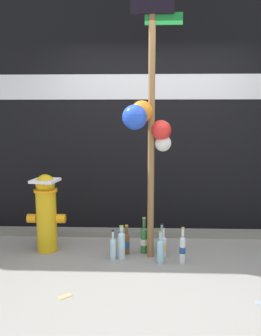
{
  "coord_description": "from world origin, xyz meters",
  "views": [
    {
      "loc": [
        -0.14,
        -3.3,
        1.59
      ],
      "look_at": [
        -0.28,
        0.52,
        1.0
      ],
      "focal_mm": 38.57,
      "sensor_mm": 36.0,
      "label": 1
    }
  ],
  "objects_px": {
    "bottle_1": "(163,246)",
    "bottle_2": "(113,248)",
    "bottle_6": "(122,244)",
    "bottle_7": "(162,242)",
    "bottle_4": "(160,250)",
    "bottle_5": "(182,249)",
    "bottle_0": "(127,243)",
    "memorial_post": "(150,105)",
    "bottle_3": "(144,239)",
    "fire_hydrant": "(46,211)"
  },
  "relations": [
    {
      "from": "bottle_1",
      "to": "bottle_7",
      "type": "bearing_deg",
      "value": 96.66
    },
    {
      "from": "bottle_4",
      "to": "bottle_5",
      "type": "relative_size",
      "value": 0.89
    },
    {
      "from": "bottle_1",
      "to": "bottle_2",
      "type": "distance_m",
      "value": 0.56
    },
    {
      "from": "bottle_2",
      "to": "bottle_5",
      "type": "xyz_separation_m",
      "value": [
        0.74,
        -0.07,
        0.03
      ]
    },
    {
      "from": "bottle_0",
      "to": "bottle_6",
      "type": "height_order",
      "value": "bottle_6"
    },
    {
      "from": "bottle_4",
      "to": "fire_hydrant",
      "type": "bearing_deg",
      "value": 166.56
    },
    {
      "from": "bottle_6",
      "to": "bottle_7",
      "type": "xyz_separation_m",
      "value": [
        0.45,
        0.18,
        -0.03
      ]
    },
    {
      "from": "bottle_4",
      "to": "bottle_7",
      "type": "xyz_separation_m",
      "value": [
        0.03,
        0.29,
        -0.01
      ]
    },
    {
      "from": "bottle_3",
      "to": "bottle_1",
      "type": "bearing_deg",
      "value": -26.57
    },
    {
      "from": "fire_hydrant",
      "to": "bottle_6",
      "type": "bearing_deg",
      "value": -12.71
    },
    {
      "from": "bottle_2",
      "to": "bottle_6",
      "type": "height_order",
      "value": "bottle_6"
    },
    {
      "from": "bottle_2",
      "to": "bottle_3",
      "type": "height_order",
      "value": "bottle_3"
    },
    {
      "from": "memorial_post",
      "to": "bottle_4",
      "type": "bearing_deg",
      "value": -52.15
    },
    {
      "from": "bottle_1",
      "to": "bottle_6",
      "type": "xyz_separation_m",
      "value": [
        -0.46,
        -0.06,
        0.04
      ]
    },
    {
      "from": "bottle_7",
      "to": "bottle_2",
      "type": "bearing_deg",
      "value": -158.34
    },
    {
      "from": "bottle_0",
      "to": "bottle_1",
      "type": "bearing_deg",
      "value": -8.67
    },
    {
      "from": "fire_hydrant",
      "to": "bottle_6",
      "type": "relative_size",
      "value": 2.41
    },
    {
      "from": "bottle_1",
      "to": "bottle_2",
      "type": "bearing_deg",
      "value": -170.03
    },
    {
      "from": "bottle_1",
      "to": "bottle_4",
      "type": "bearing_deg",
      "value": -103.7
    },
    {
      "from": "fire_hydrant",
      "to": "bottle_4",
      "type": "xyz_separation_m",
      "value": [
        1.29,
        -0.31,
        -0.33
      ]
    },
    {
      "from": "bottle_2",
      "to": "bottle_4",
      "type": "bearing_deg",
      "value": -8.52
    },
    {
      "from": "bottle_5",
      "to": "bottle_7",
      "type": "xyz_separation_m",
      "value": [
        -0.21,
        0.28,
        -0.03
      ]
    },
    {
      "from": "bottle_1",
      "to": "bottle_7",
      "type": "xyz_separation_m",
      "value": [
        -0.01,
        0.12,
        0.01
      ]
    },
    {
      "from": "bottle_0",
      "to": "bottle_1",
      "type": "relative_size",
      "value": 0.98
    },
    {
      "from": "bottle_5",
      "to": "fire_hydrant",
      "type": "bearing_deg",
      "value": 168.78
    },
    {
      "from": "memorial_post",
      "to": "bottle_4",
      "type": "xyz_separation_m",
      "value": [
        0.12,
        -0.15,
        -1.52
      ]
    },
    {
      "from": "memorial_post",
      "to": "bottle_3",
      "type": "relative_size",
      "value": 7.02
    },
    {
      "from": "bottle_4",
      "to": "bottle_6",
      "type": "xyz_separation_m",
      "value": [
        -0.42,
        0.11,
        0.02
      ]
    },
    {
      "from": "bottle_5",
      "to": "bottle_6",
      "type": "bearing_deg",
      "value": 170.78
    },
    {
      "from": "bottle_0",
      "to": "bottle_4",
      "type": "xyz_separation_m",
      "value": [
        0.37,
        -0.24,
        0.01
      ]
    },
    {
      "from": "memorial_post",
      "to": "bottle_4",
      "type": "height_order",
      "value": "memorial_post"
    },
    {
      "from": "bottle_0",
      "to": "bottle_3",
      "type": "bearing_deg",
      "value": 12.88
    },
    {
      "from": "bottle_6",
      "to": "bottle_7",
      "type": "bearing_deg",
      "value": 21.74
    },
    {
      "from": "memorial_post",
      "to": "bottle_7",
      "type": "xyz_separation_m",
      "value": [
        0.15,
        0.14,
        -1.53
      ]
    },
    {
      "from": "memorial_post",
      "to": "bottle_4",
      "type": "distance_m",
      "value": 1.53
    },
    {
      "from": "bottle_0",
      "to": "bottle_6",
      "type": "xyz_separation_m",
      "value": [
        -0.05,
        -0.12,
        0.03
      ]
    },
    {
      "from": "bottle_0",
      "to": "bottle_7",
      "type": "xyz_separation_m",
      "value": [
        0.4,
        0.05,
        -0.0
      ]
    },
    {
      "from": "bottle_4",
      "to": "bottle_2",
      "type": "bearing_deg",
      "value": 171.48
    },
    {
      "from": "memorial_post",
      "to": "bottle_5",
      "type": "relative_size",
      "value": 7.4
    },
    {
      "from": "bottle_6",
      "to": "bottle_7",
      "type": "distance_m",
      "value": 0.48
    },
    {
      "from": "memorial_post",
      "to": "bottle_0",
      "type": "xyz_separation_m",
      "value": [
        -0.25,
        0.08,
        -1.53
      ]
    },
    {
      "from": "bottle_2",
      "to": "bottle_4",
      "type": "height_order",
      "value": "bottle_4"
    },
    {
      "from": "bottle_3",
      "to": "bottle_4",
      "type": "xyz_separation_m",
      "value": [
        0.17,
        -0.28,
        -0.02
      ]
    },
    {
      "from": "fire_hydrant",
      "to": "bottle_7",
      "type": "relative_size",
      "value": 2.59
    },
    {
      "from": "bottle_2",
      "to": "bottle_0",
      "type": "bearing_deg",
      "value": 48.62
    },
    {
      "from": "memorial_post",
      "to": "bottle_3",
      "type": "xyz_separation_m",
      "value": [
        -0.05,
        0.13,
        -1.5
      ]
    },
    {
      "from": "fire_hydrant",
      "to": "bottle_0",
      "type": "bearing_deg",
      "value": -4.5
    },
    {
      "from": "memorial_post",
      "to": "bottle_7",
      "type": "relative_size",
      "value": 8.45
    },
    {
      "from": "fire_hydrant",
      "to": "bottle_1",
      "type": "xyz_separation_m",
      "value": [
        1.33,
        -0.14,
        -0.35
      ]
    },
    {
      "from": "fire_hydrant",
      "to": "bottle_0",
      "type": "relative_size",
      "value": 2.65
    }
  ]
}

